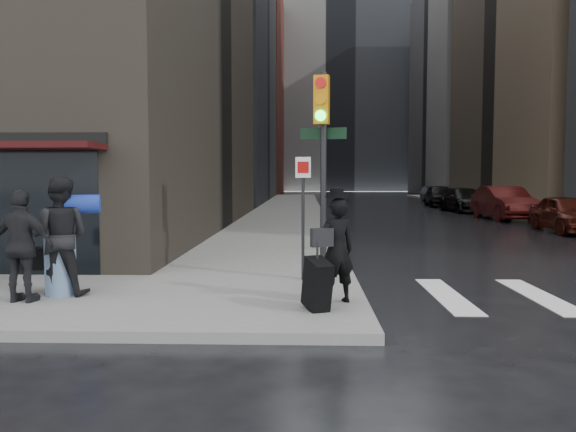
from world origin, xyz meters
The scene contains 16 objects.
ground centered at (0.00, 0.00, 0.00)m, with size 140.00×140.00×0.00m, color black.
sidewalk_left centered at (0.00, 27.00, 0.07)m, with size 4.00×50.00×0.15m, color slate.
sidewalk_right centered at (13.50, 27.00, 0.07)m, with size 3.00×50.00×0.15m, color slate.
bldg_left_far centered at (-13.00, 62.00, 13.00)m, with size 22.00×20.00×26.00m, color #58281E.
bldg_right_far centered at (26.00, 58.00, 12.50)m, with size 22.00×20.00×25.00m, color gray.
bldg_distant centered at (6.00, 78.00, 16.00)m, with size 40.00×12.00×32.00m, color gray.
man_overcoat centered at (1.43, -0.39, 0.89)m, with size 0.89×1.16×1.78m.
man_jeans centered at (-2.97, 0.14, 1.12)m, with size 1.40×0.81×1.93m.
man_greycoat centered at (-3.31, -0.39, 1.02)m, with size 1.06×0.54×1.73m.
traffic_light centered at (1.30, 1.45, 2.61)m, with size 0.94×0.53×3.82m.
fire_hydrant centered at (1.80, 5.94, 0.44)m, with size 0.38×0.29×0.65m.
parked_car_1 centered at (10.79, 12.36, 0.71)m, with size 1.67×4.14×1.41m, color #44150D.
parked_car_2 centered at (10.63, 18.53, 0.81)m, with size 1.72×4.93×1.62m, color #3B0D0B.
parked_car_3 centered at (10.48, 24.70, 0.71)m, with size 1.98×4.87×1.41m, color black.
parked_car_4 centered at (10.47, 30.87, 0.76)m, with size 1.81×4.49×1.53m, color black.
parked_car_5 centered at (11.51, 37.04, 0.66)m, with size 1.41×4.03×1.33m, color black.
Camera 1 is at (1.02, -8.79, 2.07)m, focal length 35.00 mm.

